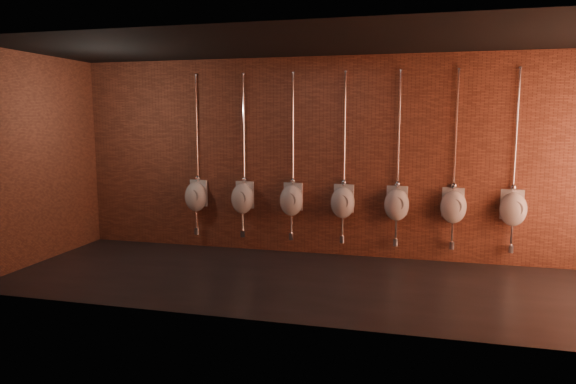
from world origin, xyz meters
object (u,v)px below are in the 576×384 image
urinal_2 (291,199)px  urinal_3 (343,201)px  urinal_1 (243,198)px  urinal_5 (453,206)px  urinal_6 (513,208)px  urinal_0 (196,196)px  urinal_4 (397,204)px

urinal_2 → urinal_3: bearing=0.0°
urinal_1 → urinal_5: (3.37, 0.00, 0.00)m
urinal_2 → urinal_1: bearing=180.0°
urinal_3 → urinal_6: (2.53, 0.00, 0.00)m
urinal_0 → urinal_1: same height
urinal_0 → urinal_2: 1.69m
urinal_2 → urinal_4: bearing=0.0°
urinal_3 → urinal_5: size_ratio=1.00×
urinal_2 → urinal_3: 0.84m
urinal_2 → urinal_5: (2.53, 0.00, 0.00)m
urinal_5 → urinal_2: bearing=180.0°
urinal_5 → urinal_0: bearing=180.0°
urinal_2 → urinal_0: bearing=180.0°
urinal_5 → urinal_6: 0.84m
urinal_2 → urinal_5: same height
urinal_4 → urinal_3: bearing=180.0°
urinal_0 → urinal_4: same height
urinal_0 → urinal_1: size_ratio=1.00×
urinal_1 → urinal_6: same height
urinal_0 → urinal_5: (4.21, 0.00, 0.00)m
urinal_5 → urinal_1: bearing=180.0°
urinal_3 → urinal_1: bearing=180.0°
urinal_1 → urinal_5: 3.37m
urinal_3 → urinal_4: 0.84m
urinal_1 → urinal_5: bearing=0.0°
urinal_1 → urinal_2: 0.84m
urinal_0 → urinal_3: 2.53m
urinal_3 → urinal_5: same height
urinal_2 → urinal_5: size_ratio=1.00×
urinal_1 → urinal_5: size_ratio=1.00×
urinal_0 → urinal_1: bearing=0.0°
urinal_1 → urinal_3: size_ratio=1.00×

